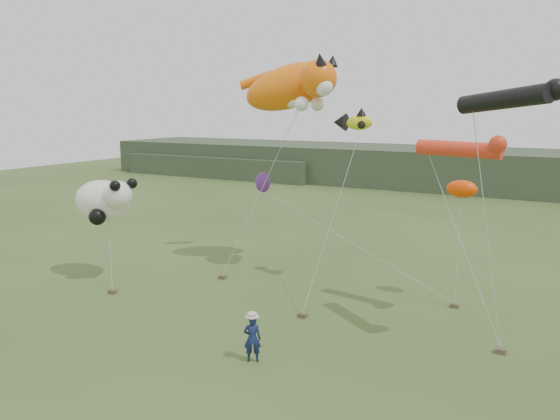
% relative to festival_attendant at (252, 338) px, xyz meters
% --- Properties ---
extents(ground, '(120.00, 120.00, 0.00)m').
position_rel_festival_attendant_xyz_m(ground, '(0.40, 0.09, -0.79)').
color(ground, '#385123').
rests_on(ground, ground).
extents(headland, '(90.00, 13.00, 4.00)m').
position_rel_festival_attendant_xyz_m(headland, '(-2.72, 44.78, 1.13)').
color(headland, '#2D3D28').
rests_on(headland, ground).
extents(festival_attendant, '(0.69, 0.62, 1.59)m').
position_rel_festival_attendant_xyz_m(festival_attendant, '(0.00, 0.00, 0.00)').
color(festival_attendant, '#132049').
rests_on(festival_attendant, ground).
extents(sandbag_anchors, '(16.57, 5.90, 0.17)m').
position_rel_festival_attendant_xyz_m(sandbag_anchors, '(-0.65, 5.34, -0.71)').
color(sandbag_anchors, brown).
rests_on(sandbag_anchors, ground).
extents(cat_kite, '(6.29, 4.35, 3.39)m').
position_rel_festival_attendant_xyz_m(cat_kite, '(-3.65, 10.29, 8.57)').
color(cat_kite, orange).
rests_on(cat_kite, ground).
extents(fish_kite, '(2.01, 1.37, 1.05)m').
position_rel_festival_attendant_xyz_m(fish_kite, '(-0.16, 8.93, 6.86)').
color(fish_kite, yellow).
rests_on(fish_kite, ground).
extents(tube_kites, '(5.24, 4.11, 2.75)m').
position_rel_festival_attendant_xyz_m(tube_kites, '(6.06, 5.92, 6.95)').
color(tube_kites, black).
rests_on(tube_kites, ground).
extents(panda_kite, '(3.59, 2.32, 2.23)m').
position_rel_festival_attendant_xyz_m(panda_kite, '(-10.97, 4.31, 3.08)').
color(panda_kite, white).
rests_on(panda_kite, ground).
extents(misc_kites, '(11.49, 1.88, 1.44)m').
position_rel_festival_attendant_xyz_m(misc_kites, '(0.26, 9.69, 3.90)').
color(misc_kites, '#F64502').
rests_on(misc_kites, ground).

